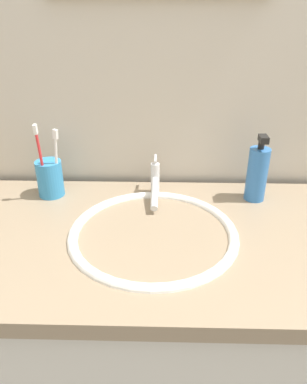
% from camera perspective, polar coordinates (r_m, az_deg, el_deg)
% --- Properties ---
extents(tiled_wall_back, '(2.45, 0.04, 2.40)m').
position_cam_1_polar(tiled_wall_back, '(1.01, 0.43, 19.16)').
color(tiled_wall_back, beige).
rests_on(tiled_wall_back, ground).
extents(vanity_counter, '(1.25, 0.54, 0.88)m').
position_cam_1_polar(vanity_counter, '(1.14, -0.04, -24.97)').
color(vanity_counter, silver).
rests_on(vanity_counter, ground).
extents(sink_basin, '(0.39, 0.39, 0.13)m').
position_cam_1_polar(sink_basin, '(0.87, -0.05, -8.81)').
color(sink_basin, white).
rests_on(sink_basin, vanity_counter).
extents(faucet, '(0.02, 0.16, 0.10)m').
position_cam_1_polar(faucet, '(0.97, 0.22, 1.34)').
color(faucet, silver).
rests_on(faucet, sink_basin).
extents(toothbrush_cup, '(0.07, 0.07, 0.10)m').
position_cam_1_polar(toothbrush_cup, '(1.02, -15.78, 2.05)').
color(toothbrush_cup, '#338CCC').
rests_on(toothbrush_cup, vanity_counter).
extents(toothbrush_white, '(0.03, 0.02, 0.18)m').
position_cam_1_polar(toothbrush_white, '(0.98, -14.88, 4.99)').
color(toothbrush_white, white).
rests_on(toothbrush_white, toothbrush_cup).
extents(toothbrush_red, '(0.01, 0.03, 0.20)m').
position_cam_1_polar(toothbrush_red, '(0.97, -17.11, 5.15)').
color(toothbrush_red, red).
rests_on(toothbrush_red, toothbrush_cup).
extents(soap_dispenser, '(0.05, 0.06, 0.18)m').
position_cam_1_polar(soap_dispenser, '(0.99, 15.82, 2.83)').
color(soap_dispenser, '#3372BF').
rests_on(soap_dispenser, vanity_counter).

